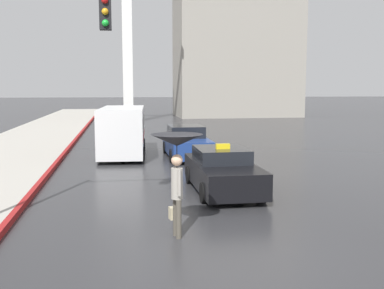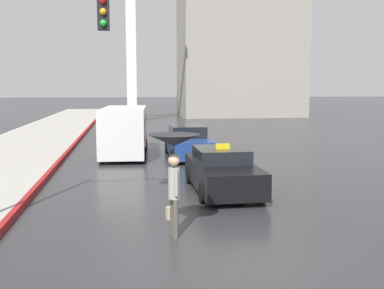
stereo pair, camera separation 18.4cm
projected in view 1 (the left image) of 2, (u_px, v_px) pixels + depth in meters
name	position (u px, v px, depth m)	size (l,w,h in m)	color
ground_plane	(233.00, 265.00, 8.39)	(300.00, 300.00, 0.00)	#2D2D30
taxi	(222.00, 171.00, 14.33)	(1.91, 4.41, 1.53)	black
sedan_red	(186.00, 143.00, 21.38)	(1.91, 4.70, 1.50)	navy
ambulance_van	(123.00, 129.00, 21.80)	(2.39, 5.90, 2.34)	silver
pedestrian_with_umbrella	(177.00, 152.00, 9.73)	(1.14, 1.14, 2.29)	#4C473D
traffic_light	(30.00, 58.00, 10.42)	(3.19, 0.38, 5.75)	black
building_tower_near	(236.00, 7.00, 51.11)	(13.73, 8.27, 24.94)	gray
monument_cross	(127.00, 16.00, 40.88)	(7.59, 0.90, 17.26)	white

